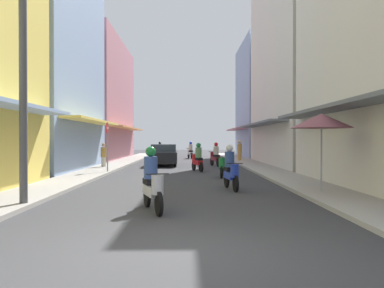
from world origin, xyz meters
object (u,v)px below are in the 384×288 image
at_px(motorbike_silver, 152,182).
at_px(motorbike_blue, 231,170).
at_px(motorbike_maroon, 215,156).
at_px(street_sign_no_entry, 107,140).
at_px(motorbike_white, 190,151).
at_px(pedestrian_far, 104,156).
at_px(motorbike_black, 160,151).
at_px(parked_car, 164,155).
at_px(pedestrian_crossing, 240,149).
at_px(motorbike_red, 197,159).
at_px(motorbike_green, 223,166).
at_px(vendor_umbrella, 321,121).
at_px(utility_pole, 23,50).

relative_size(motorbike_silver, motorbike_blue, 0.97).
distance_m(motorbike_maroon, street_sign_no_entry, 8.19).
distance_m(motorbike_white, motorbike_maroon, 10.34).
bearing_deg(pedestrian_far, motorbike_black, 78.99).
bearing_deg(motorbike_white, parked_car, -100.54).
bearing_deg(pedestrian_crossing, motorbike_silver, -103.54).
xyz_separation_m(motorbike_white, motorbike_red, (0.31, -14.36, 0.00)).
xyz_separation_m(motorbike_green, motorbike_red, (-1.08, 3.29, 0.20)).
xyz_separation_m(pedestrian_crossing, vendor_umbrella, (0.05, -18.16, 1.34)).
bearing_deg(motorbike_green, parked_car, 112.24).
height_order(parked_car, vendor_umbrella, vendor_umbrella).
bearing_deg(motorbike_blue, pedestrian_far, 124.11).
relative_size(motorbike_silver, motorbike_maroon, 0.99).
height_order(motorbike_green, motorbike_red, motorbike_red).
relative_size(motorbike_white, parked_car, 0.43).
height_order(motorbike_white, motorbike_red, same).
xyz_separation_m(motorbike_red, pedestrian_crossing, (3.56, 8.96, 0.28)).
distance_m(motorbike_white, utility_pole, 26.09).
relative_size(pedestrian_crossing, vendor_umbrella, 0.68).
relative_size(vendor_umbrella, utility_pole, 0.32).
height_order(motorbike_black, parked_car, motorbike_black).
bearing_deg(motorbike_maroon, utility_pole, -111.56).
xyz_separation_m(motorbike_silver, motorbike_black, (-1.78, 26.25, 0.00)).
distance_m(parked_car, pedestrian_far, 4.31).
bearing_deg(utility_pole, motorbike_white, 80.10).
xyz_separation_m(motorbike_white, utility_pole, (-4.45, -25.49, 3.35)).
distance_m(pedestrian_far, street_sign_no_entry, 3.72).
height_order(motorbike_red, vendor_umbrella, vendor_umbrella).
xyz_separation_m(motorbike_green, pedestrian_crossing, (2.47, 12.25, 0.48)).
bearing_deg(motorbike_blue, vendor_umbrella, -29.70).
bearing_deg(pedestrian_crossing, utility_pole, -112.47).
bearing_deg(vendor_umbrella, motorbike_white, 99.44).
height_order(pedestrian_far, vendor_umbrella, vendor_umbrella).
bearing_deg(motorbike_black, street_sign_no_entry, -95.26).
distance_m(parked_car, vendor_umbrella, 15.00).
relative_size(motorbike_silver, pedestrian_crossing, 0.99).
bearing_deg(motorbike_white, motorbike_black, 175.15).
xyz_separation_m(motorbike_silver, pedestrian_far, (-4.22, 13.69, 0.07)).
height_order(parked_car, pedestrian_far, pedestrian_far).
distance_m(pedestrian_far, utility_pole, 13.61).
bearing_deg(motorbike_green, motorbike_maroon, 88.50).
distance_m(parked_car, utility_pole, 16.26).
bearing_deg(utility_pole, motorbike_blue, 31.05).
bearing_deg(motorbike_blue, pedestrian_crossing, 81.16).
relative_size(motorbike_blue, pedestrian_crossing, 1.03).
height_order(motorbike_maroon, street_sign_no_entry, street_sign_no_entry).
relative_size(motorbike_silver, motorbike_red, 0.99).
bearing_deg(parked_car, motorbike_red, -64.97).
bearing_deg(vendor_umbrella, motorbike_maroon, 99.92).
relative_size(motorbike_maroon, motorbike_blue, 0.98).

